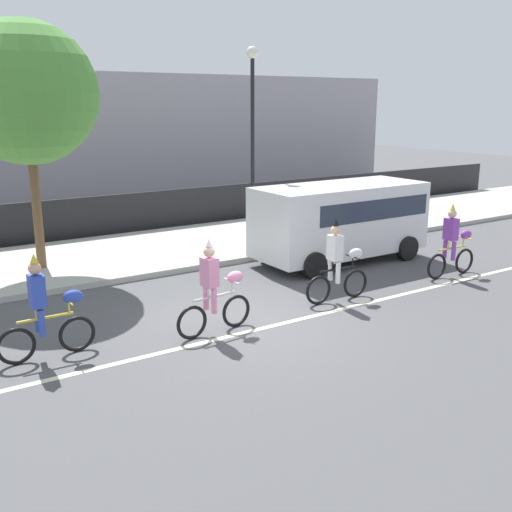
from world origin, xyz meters
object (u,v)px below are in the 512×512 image
Objects in this scene: parade_cyclist_purple at (453,245)px; street_lamp_post at (253,116)px; parade_cyclist_pink at (215,292)px; parked_van_white at (342,217)px; parade_cyclist_zebra at (338,265)px; parade_cyclist_cobalt at (46,313)px.

street_lamp_post reaches higher than parade_cyclist_purple.
parade_cyclist_pink and parade_cyclist_purple have the same top height.
parade_cyclist_pink is at bearing -153.39° from parked_van_white.
street_lamp_post reaches higher than parade_cyclist_pink.
street_lamp_post is (1.46, 5.81, 3.15)m from parade_cyclist_zebra.
parked_van_white is at bearing 115.96° from parade_cyclist_purple.
parade_cyclist_zebra and parade_cyclist_purple have the same top height.
street_lamp_post is (4.75, 5.99, 3.15)m from parade_cyclist_pink.
parade_cyclist_zebra is 3.66m from parked_van_white.
street_lamp_post reaches higher than parade_cyclist_cobalt.
parade_cyclist_purple is (3.79, -0.08, 0.00)m from parade_cyclist_zebra.
parade_cyclist_cobalt is at bearing 176.41° from parade_cyclist_zebra.
parade_cyclist_zebra is (6.34, -0.40, 0.00)m from parade_cyclist_cobalt.
parade_cyclist_pink is 6.43m from parked_van_white.
parked_van_white is at bearing -72.49° from street_lamp_post.
parked_van_white reaches higher than parade_cyclist_purple.
parade_cyclist_cobalt is 0.33× the size of street_lamp_post.
parade_cyclist_purple is 7.07m from street_lamp_post.
street_lamp_post is (-2.33, 5.89, 3.15)m from parade_cyclist_purple.
parade_cyclist_pink is at bearing -176.86° from parade_cyclist_zebra.
parade_cyclist_purple is at bearing 0.81° from parade_cyclist_pink.
street_lamp_post is at bearing 34.75° from parade_cyclist_cobalt.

